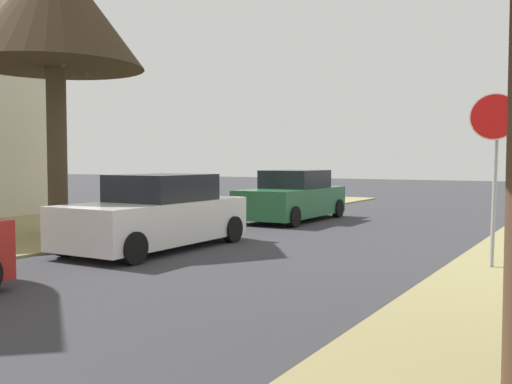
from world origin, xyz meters
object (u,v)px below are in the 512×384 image
Objects in this scene: stop_sign_far at (494,141)px; parked_sedan_green at (293,197)px; parked_sedan_white at (157,215)px; street_tree_left_mid_b at (55,10)px.

stop_sign_far is 8.77m from parked_sedan_green.
stop_sign_far reaches higher than parked_sedan_white.
street_tree_left_mid_b is 5.79m from parked_sedan_white.
stop_sign_far is 0.67× the size of parked_sedan_green.
street_tree_left_mid_b is at bearing 177.19° from parked_sedan_white.
stop_sign_far reaches higher than parked_sedan_green.
parked_sedan_green is at bearing 64.64° from street_tree_left_mid_b.
street_tree_left_mid_b is (-9.77, -1.02, 3.29)m from stop_sign_far.
street_tree_left_mid_b reaches higher than parked_sedan_white.
street_tree_left_mid_b is 8.61m from parked_sedan_green.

